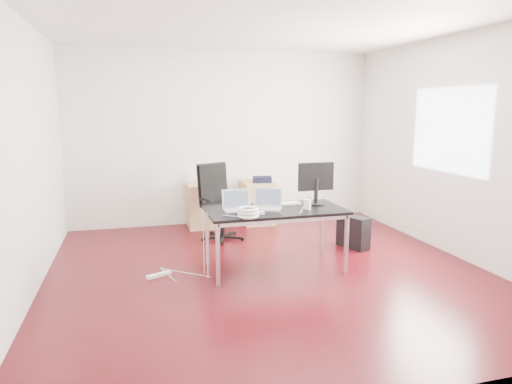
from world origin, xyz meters
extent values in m
plane|color=#38060C|center=(0.00, 0.00, 0.00)|extent=(5.00, 5.00, 0.00)
plane|color=silver|center=(0.00, 0.00, 2.80)|extent=(5.00, 5.00, 0.00)
plane|color=silver|center=(0.00, 2.50, 1.40)|extent=(5.00, 0.00, 5.00)
plane|color=silver|center=(0.00, -2.50, 1.40)|extent=(5.00, 0.00, 5.00)
plane|color=silver|center=(-2.50, 0.00, 1.40)|extent=(0.00, 5.00, 5.00)
plane|color=silver|center=(2.50, 0.00, 1.40)|extent=(0.00, 5.00, 5.00)
plane|color=white|center=(2.48, 0.20, 1.60)|extent=(0.00, 1.50, 1.50)
cube|color=black|center=(0.10, 0.07, 0.71)|extent=(1.60, 0.80, 0.03)
cube|color=silver|center=(-0.65, -0.28, 0.35)|extent=(0.04, 0.04, 0.70)
cube|color=silver|center=(-0.65, 0.42, 0.35)|extent=(0.04, 0.04, 0.70)
cube|color=silver|center=(0.85, -0.28, 0.35)|extent=(0.04, 0.04, 0.70)
cube|color=silver|center=(0.85, 0.42, 0.35)|extent=(0.04, 0.04, 0.70)
cylinder|color=black|center=(-0.26, 1.44, 0.23)|extent=(0.06, 0.06, 0.47)
cube|color=black|center=(-0.26, 1.44, 0.50)|extent=(0.62, 0.61, 0.06)
cube|color=black|center=(-0.35, 1.65, 0.81)|extent=(0.46, 0.27, 0.55)
cube|color=#A57F52|center=(-0.42, 2.23, 0.35)|extent=(0.50, 0.50, 0.70)
cube|color=#A57F52|center=(0.48, 2.23, 0.35)|extent=(0.50, 0.50, 0.70)
cube|color=black|center=(1.39, 0.59, 0.22)|extent=(0.35, 0.49, 0.44)
cylinder|color=black|center=(-0.09, 2.25, 0.14)|extent=(0.25, 0.25, 0.28)
cube|color=white|center=(-1.25, 0.17, 0.02)|extent=(0.30, 0.18, 0.04)
cube|color=silver|center=(-0.34, 0.06, 0.74)|extent=(0.34, 0.24, 0.01)
cube|color=silver|center=(-0.34, 0.18, 0.85)|extent=(0.33, 0.05, 0.22)
cube|color=#475166|center=(-0.34, 0.17, 0.85)|extent=(0.29, 0.04, 0.18)
cube|color=silver|center=(0.00, 0.05, 0.74)|extent=(0.40, 0.35, 0.01)
cube|color=silver|center=(0.05, 0.16, 0.85)|extent=(0.32, 0.18, 0.22)
cube|color=#475166|center=(0.05, 0.15, 0.85)|extent=(0.28, 0.15, 0.18)
cylinder|color=black|center=(0.66, 0.19, 0.74)|extent=(0.26, 0.26, 0.02)
cylinder|color=black|center=(0.66, 0.19, 0.90)|extent=(0.05, 0.05, 0.30)
cube|color=black|center=(0.66, 0.21, 1.07)|extent=(0.45, 0.06, 0.34)
cube|color=#475166|center=(0.66, 0.24, 1.07)|extent=(0.40, 0.02, 0.29)
cube|color=white|center=(0.26, 0.27, 0.74)|extent=(0.44, 0.14, 0.02)
cylinder|color=white|center=(0.45, -0.05, 0.79)|extent=(0.09, 0.09, 0.12)
cylinder|color=#502C1B|center=(0.53, 0.12, 0.78)|extent=(0.10, 0.10, 0.10)
torus|color=white|center=(-0.30, -0.25, 0.75)|extent=(0.24, 0.24, 0.04)
torus|color=white|center=(-0.30, -0.25, 0.78)|extent=(0.23, 0.23, 0.04)
torus|color=white|center=(-0.30, -0.25, 0.82)|extent=(0.22, 0.22, 0.04)
cube|color=white|center=(-0.13, -0.13, 0.74)|extent=(0.07, 0.07, 0.03)
cube|color=#9E9E9E|center=(-0.41, 2.28, 0.79)|extent=(0.09, 0.08, 0.18)
cube|color=black|center=(0.54, 2.16, 0.74)|extent=(0.35, 0.30, 0.09)
camera|label=1|loc=(-1.48, -4.87, 1.89)|focal=32.00mm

